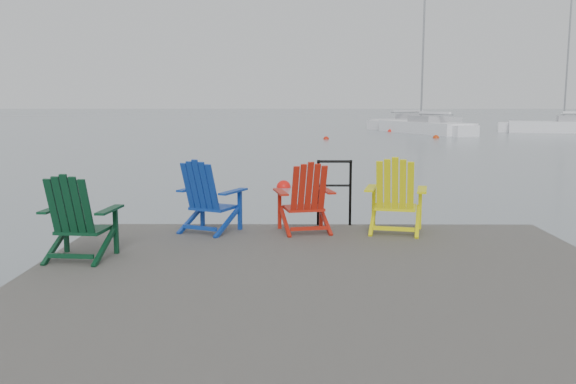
{
  "coord_description": "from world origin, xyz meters",
  "views": [
    {
      "loc": [
        -0.32,
        -5.8,
        2.18
      ],
      "look_at": [
        -0.39,
        3.19,
        0.85
      ],
      "focal_mm": 38.0,
      "sensor_mm": 36.0,
      "label": 1
    }
  ],
  "objects_px": {
    "sailboat_near": "(424,128)",
    "buoy_b": "(326,139)",
    "handrail": "(334,186)",
    "buoy_a": "(284,187)",
    "buoy_d": "(390,132)",
    "sailboat_far": "(570,128)",
    "buoy_c": "(436,138)",
    "chair_blue": "(208,196)",
    "chair_red": "(306,197)",
    "chair_green": "(78,217)",
    "chair_yellow": "(396,195)",
    "sailboat_mid": "(417,123)"
  },
  "relations": [
    {
      "from": "chair_yellow",
      "to": "sailboat_near",
      "type": "height_order",
      "value": "sailboat_near"
    },
    {
      "from": "sailboat_mid",
      "to": "sailboat_far",
      "type": "bearing_deg",
      "value": 2.14
    },
    {
      "from": "sailboat_near",
      "to": "buoy_d",
      "type": "bearing_deg",
      "value": 113.45
    },
    {
      "from": "sailboat_near",
      "to": "sailboat_mid",
      "type": "height_order",
      "value": "sailboat_mid"
    },
    {
      "from": "buoy_b",
      "to": "buoy_d",
      "type": "bearing_deg",
      "value": 60.96
    },
    {
      "from": "handrail",
      "to": "buoy_d",
      "type": "xyz_separation_m",
      "value": [
        6.72,
        37.55,
        -1.04
      ]
    },
    {
      "from": "sailboat_far",
      "to": "buoy_a",
      "type": "relative_size",
      "value": 30.71
    },
    {
      "from": "handrail",
      "to": "sailboat_mid",
      "type": "bearing_deg",
      "value": 77.12
    },
    {
      "from": "buoy_d",
      "to": "chair_green",
      "type": "bearing_deg",
      "value": -103.66
    },
    {
      "from": "chair_blue",
      "to": "buoy_b",
      "type": "xyz_separation_m",
      "value": [
        3.1,
        28.48,
        -0.97
      ]
    },
    {
      "from": "chair_blue",
      "to": "buoy_c",
      "type": "height_order",
      "value": "chair_blue"
    },
    {
      "from": "chair_green",
      "to": "sailboat_far",
      "type": "bearing_deg",
      "value": 65.08
    },
    {
      "from": "buoy_a",
      "to": "chair_red",
      "type": "bearing_deg",
      "value": -87.08
    },
    {
      "from": "chair_green",
      "to": "buoy_b",
      "type": "distance_m",
      "value": 30.23
    },
    {
      "from": "chair_yellow",
      "to": "sailboat_mid",
      "type": "bearing_deg",
      "value": 91.04
    },
    {
      "from": "chair_red",
      "to": "sailboat_far",
      "type": "bearing_deg",
      "value": 49.31
    },
    {
      "from": "sailboat_mid",
      "to": "buoy_d",
      "type": "xyz_separation_m",
      "value": [
        -3.52,
        -7.22,
        -0.35
      ]
    },
    {
      "from": "handrail",
      "to": "sailboat_near",
      "type": "bearing_deg",
      "value": 75.98
    },
    {
      "from": "buoy_b",
      "to": "handrail",
      "type": "bearing_deg",
      "value": -92.92
    },
    {
      "from": "sailboat_mid",
      "to": "buoy_d",
      "type": "distance_m",
      "value": 8.04
    },
    {
      "from": "chair_green",
      "to": "chair_blue",
      "type": "xyz_separation_m",
      "value": [
        1.19,
        1.43,
        0.01
      ]
    },
    {
      "from": "buoy_c",
      "to": "buoy_d",
      "type": "relative_size",
      "value": 1.17
    },
    {
      "from": "chair_green",
      "to": "chair_yellow",
      "type": "height_order",
      "value": "chair_yellow"
    },
    {
      "from": "sailboat_near",
      "to": "buoy_b",
      "type": "bearing_deg",
      "value": -155.42
    },
    {
      "from": "buoy_a",
      "to": "buoy_b",
      "type": "bearing_deg",
      "value": 83.85
    },
    {
      "from": "chair_blue",
      "to": "buoy_b",
      "type": "height_order",
      "value": "chair_blue"
    },
    {
      "from": "sailboat_near",
      "to": "buoy_d",
      "type": "relative_size",
      "value": 37.37
    },
    {
      "from": "handrail",
      "to": "buoy_c",
      "type": "relative_size",
      "value": 2.31
    },
    {
      "from": "chair_blue",
      "to": "buoy_a",
      "type": "distance_m",
      "value": 7.89
    },
    {
      "from": "handrail",
      "to": "buoy_d",
      "type": "bearing_deg",
      "value": 79.85
    },
    {
      "from": "buoy_a",
      "to": "sailboat_far",
      "type": "bearing_deg",
      "value": 54.71
    },
    {
      "from": "buoy_b",
      "to": "buoy_c",
      "type": "distance_m",
      "value": 6.89
    },
    {
      "from": "handrail",
      "to": "buoy_a",
      "type": "xyz_separation_m",
      "value": [
        -0.8,
        7.32,
        -1.04
      ]
    },
    {
      "from": "chair_blue",
      "to": "buoy_a",
      "type": "relative_size",
      "value": 2.54
    },
    {
      "from": "sailboat_near",
      "to": "sailboat_far",
      "type": "height_order",
      "value": "sailboat_near"
    },
    {
      "from": "chair_red",
      "to": "chair_blue",
      "type": "bearing_deg",
      "value": 167.65
    },
    {
      "from": "chair_yellow",
      "to": "buoy_d",
      "type": "relative_size",
      "value": 2.92
    },
    {
      "from": "buoy_b",
      "to": "buoy_d",
      "type": "distance_m",
      "value": 10.9
    },
    {
      "from": "sailboat_mid",
      "to": "buoy_a",
      "type": "bearing_deg",
      "value": -60.01
    },
    {
      "from": "chair_red",
      "to": "sailboat_mid",
      "type": "bearing_deg",
      "value": 64.66
    },
    {
      "from": "handrail",
      "to": "sailboat_far",
      "type": "distance_m",
      "value": 40.76
    },
    {
      "from": "chair_yellow",
      "to": "buoy_d",
      "type": "bearing_deg",
      "value": 93.96
    },
    {
      "from": "sailboat_mid",
      "to": "buoy_c",
      "type": "height_order",
      "value": "sailboat_mid"
    },
    {
      "from": "chair_red",
      "to": "buoy_a",
      "type": "xyz_separation_m",
      "value": [
        -0.4,
        7.79,
        -0.96
      ]
    },
    {
      "from": "chair_green",
      "to": "buoy_a",
      "type": "xyz_separation_m",
      "value": [
        2.06,
        9.21,
        -0.97
      ]
    },
    {
      "from": "chair_yellow",
      "to": "buoy_c",
      "type": "xyz_separation_m",
      "value": [
        7.47,
        29.67,
        -0.99
      ]
    },
    {
      "from": "chair_green",
      "to": "buoy_a",
      "type": "bearing_deg",
      "value": 82.98
    },
    {
      "from": "sailboat_near",
      "to": "buoy_a",
      "type": "distance_m",
      "value": 29.63
    },
    {
      "from": "buoy_b",
      "to": "buoy_d",
      "type": "height_order",
      "value": "buoy_b"
    },
    {
      "from": "chair_yellow",
      "to": "buoy_c",
      "type": "height_order",
      "value": "chair_yellow"
    }
  ]
}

